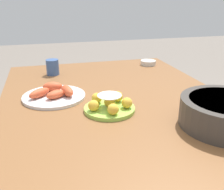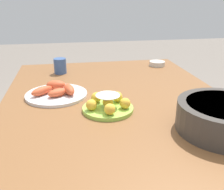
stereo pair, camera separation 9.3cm
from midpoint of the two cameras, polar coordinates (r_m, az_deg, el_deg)
name	(u,v)px [view 1 (the left image)]	position (r m, az deg, el deg)	size (l,w,h in m)	color
dining_table	(114,114)	(1.28, -1.61, -4.23)	(1.38, 1.05, 0.77)	brown
cake_plate	(110,105)	(1.09, -3.00, -2.21)	(0.21, 0.21, 0.08)	#99CC4C
sauce_bowl	(148,62)	(1.82, 6.42, 7.03)	(0.10, 0.10, 0.03)	beige
seafood_platter	(54,94)	(1.27, -14.58, 0.15)	(0.29, 0.29, 0.06)	silver
cup_near	(53,67)	(1.63, -14.43, 5.87)	(0.07, 0.07, 0.09)	#38568E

